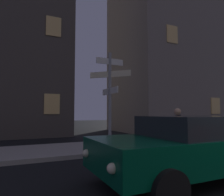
{
  "coord_description": "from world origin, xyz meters",
  "views": [
    {
      "loc": [
        -3.95,
        -1.22,
        1.45
      ],
      "look_at": [
        -0.27,
        6.59,
        2.08
      ],
      "focal_mm": 33.43,
      "sensor_mm": 36.0,
      "label": 1
    }
  ],
  "objects": [
    {
      "name": "sidewalk_kerb",
      "position": [
        0.0,
        6.73,
        0.07
      ],
      "size": [
        40.0,
        2.83,
        0.14
      ],
      "primitive_type": "cube",
      "color": "#9E9991",
      "rests_on": "ground_plane"
    },
    {
      "name": "signpost",
      "position": [
        -0.59,
        6.1,
        2.32
      ],
      "size": [
        1.22,
        1.38,
        3.69
      ],
      "color": "gray",
      "rests_on": "sidewalk_kerb"
    },
    {
      "name": "car_side_parked",
      "position": [
        -0.32,
        2.15,
        0.76
      ],
      "size": [
        4.61,
        2.12,
        1.39
      ],
      "color": "#05472D",
      "rests_on": "ground_plane"
    },
    {
      "name": "cyclist",
      "position": [
        0.72,
        3.9,
        0.75
      ],
      "size": [
        1.82,
        0.34,
        1.61
      ],
      "color": "black",
      "rests_on": "ground_plane"
    },
    {
      "name": "building_right_block",
      "position": [
        9.54,
        12.64,
        8.66
      ],
      "size": [
        11.92,
        6.42,
        17.31
      ],
      "color": "slate",
      "rests_on": "ground_plane"
    }
  ]
}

